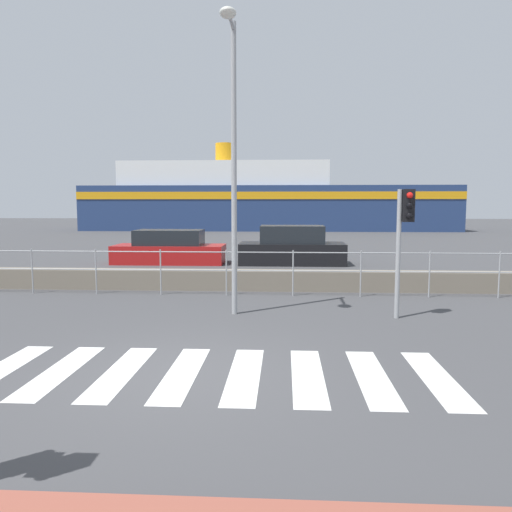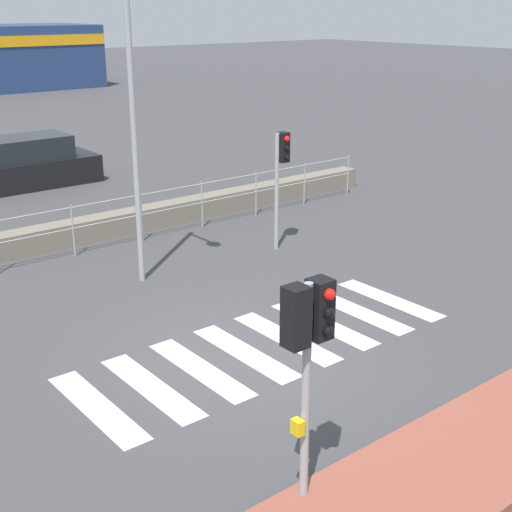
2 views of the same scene
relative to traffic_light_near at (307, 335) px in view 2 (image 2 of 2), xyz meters
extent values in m
plane|color=#424244|center=(1.70, 3.38, -2.14)|extent=(160.00, 160.00, 0.00)
cube|color=#934C3D|center=(1.70, -0.72, -2.08)|extent=(24.00, 1.80, 0.12)
cube|color=silver|center=(-0.92, 3.38, -2.13)|extent=(0.45, 2.40, 0.01)
cube|color=silver|center=(-0.02, 3.38, -2.13)|extent=(0.45, 2.40, 0.01)
cube|color=silver|center=(0.88, 3.38, -2.13)|extent=(0.45, 2.40, 0.01)
cube|color=silver|center=(1.78, 3.38, -2.13)|extent=(0.45, 2.40, 0.01)
cube|color=silver|center=(2.68, 3.38, -2.13)|extent=(0.45, 2.40, 0.01)
cube|color=silver|center=(3.58, 3.38, -2.13)|extent=(0.45, 2.40, 0.01)
cube|color=silver|center=(4.48, 3.38, -2.13)|extent=(0.45, 2.40, 0.01)
cube|color=silver|center=(5.38, 3.38, -2.13)|extent=(0.45, 2.40, 0.01)
cube|color=slate|center=(1.70, 10.47, -1.86)|extent=(19.74, 0.55, 0.56)
cylinder|color=#9EA0A3|center=(1.70, 9.59, -0.98)|extent=(17.76, 0.03, 0.03)
cylinder|color=#9EA0A3|center=(1.70, 9.59, -1.47)|extent=(17.76, 0.03, 0.03)
cylinder|color=#9EA0A3|center=(1.70, 9.59, -1.53)|extent=(0.04, 0.04, 1.22)
cylinder|color=#9EA0A3|center=(3.48, 9.59, -1.53)|extent=(0.04, 0.04, 1.22)
cylinder|color=#9EA0A3|center=(5.25, 9.59, -1.53)|extent=(0.04, 0.04, 1.22)
cylinder|color=#9EA0A3|center=(7.03, 9.59, -1.53)|extent=(0.04, 0.04, 1.22)
cylinder|color=#9EA0A3|center=(8.81, 9.59, -1.53)|extent=(0.04, 0.04, 1.22)
cylinder|color=#9EA0A3|center=(10.58, 9.59, -1.53)|extent=(0.04, 0.04, 1.22)
cylinder|color=#9EA0A3|center=(0.00, 0.00, -0.77)|extent=(0.10, 0.10, 2.74)
cube|color=black|center=(-0.17, 0.00, 0.26)|extent=(0.24, 0.24, 0.68)
sphere|color=red|center=(-0.17, 0.14, 0.47)|extent=(0.13, 0.13, 0.13)
sphere|color=black|center=(-0.17, 0.14, 0.26)|extent=(0.13, 0.13, 0.13)
sphere|color=black|center=(-0.17, 0.14, 0.05)|extent=(0.13, 0.13, 0.13)
cube|color=black|center=(0.17, 0.00, 0.26)|extent=(0.24, 0.24, 0.68)
sphere|color=red|center=(0.17, -0.14, 0.47)|extent=(0.13, 0.13, 0.13)
sphere|color=black|center=(0.17, -0.14, 0.26)|extent=(0.13, 0.13, 0.13)
sphere|color=black|center=(0.17, -0.14, 0.05)|extent=(0.13, 0.13, 0.13)
cube|color=yellow|center=(-0.11, 0.00, -1.09)|extent=(0.10, 0.14, 0.18)
cylinder|color=#9EA0A3|center=(5.65, 7.12, -0.77)|extent=(0.10, 0.10, 2.74)
cube|color=black|center=(5.82, 7.12, 0.26)|extent=(0.24, 0.24, 0.68)
sphere|color=red|center=(5.82, 6.98, 0.47)|extent=(0.13, 0.13, 0.13)
sphere|color=black|center=(5.82, 6.98, 0.26)|extent=(0.13, 0.13, 0.13)
sphere|color=black|center=(5.82, 6.98, 0.05)|extent=(0.13, 0.13, 0.13)
cylinder|color=#9EA0A3|center=(2.14, 7.34, 0.98)|extent=(0.12, 0.12, 6.25)
cube|color=black|center=(3.56, 16.77, -1.71)|extent=(4.27, 1.82, 0.87)
cube|color=#1E2328|center=(3.56, 16.77, -0.92)|extent=(2.56, 1.60, 0.71)
camera|label=1|loc=(3.24, -3.52, 0.28)|focal=35.00mm
camera|label=2|loc=(-4.73, -5.00, 3.33)|focal=50.00mm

